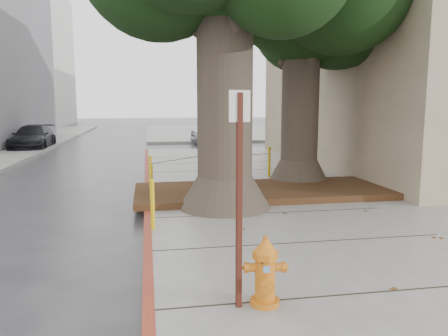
# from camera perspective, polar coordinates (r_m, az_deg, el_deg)

# --- Properties ---
(ground) EXTENTS (140.00, 140.00, 0.00)m
(ground) POSITION_cam_1_polar(r_m,az_deg,el_deg) (7.33, 6.25, -10.97)
(ground) COLOR #28282B
(ground) RESTS_ON ground
(sidewalk_far) EXTENTS (16.00, 20.00, 0.15)m
(sidewalk_far) POSITION_cam_1_polar(r_m,az_deg,el_deg) (37.56, 2.24, 4.79)
(sidewalk_far) COLOR slate
(sidewalk_far) RESTS_ON ground
(curb_red) EXTENTS (0.14, 26.00, 0.16)m
(curb_red) POSITION_cam_1_polar(r_m,az_deg,el_deg) (9.43, -9.97, -6.16)
(curb_red) COLOR maroon
(curb_red) RESTS_ON ground
(planter_bed) EXTENTS (6.40, 2.60, 0.16)m
(planter_bed) POSITION_cam_1_polar(r_m,az_deg,el_deg) (11.13, 5.11, -3.01)
(planter_bed) COLOR black
(planter_bed) RESTS_ON sidewalk_main
(building_far_white) EXTENTS (12.00, 18.00, 15.00)m
(building_far_white) POSITION_cam_1_polar(r_m,az_deg,el_deg) (54.01, -26.87, 12.89)
(building_far_white) COLOR silver
(building_far_white) RESTS_ON ground
(building_side_white) EXTENTS (10.00, 10.00, 9.00)m
(building_side_white) POSITION_cam_1_polar(r_m,az_deg,el_deg) (37.31, 19.15, 11.12)
(building_side_white) COLOR silver
(building_side_white) RESTS_ON ground
(building_side_grey) EXTENTS (12.00, 14.00, 12.00)m
(building_side_grey) POSITION_cam_1_polar(r_m,az_deg,el_deg) (45.60, 22.25, 12.27)
(building_side_grey) COLOR slate
(building_side_grey) RESTS_ON ground
(tree_far) EXTENTS (4.50, 3.80, 7.17)m
(tree_far) POSITION_cam_1_polar(r_m,az_deg,el_deg) (13.07, 11.49, 19.68)
(tree_far) COLOR #4C3F33
(tree_far) RESTS_ON sidewalk_main
(bollard_ring) EXTENTS (3.79, 5.39, 0.95)m
(bollard_ring) POSITION_cam_1_polar(r_m,az_deg,el_deg) (11.20, -4.27, -0.68)
(bollard_ring) COLOR gold
(bollard_ring) RESTS_ON sidewalk_main
(fire_hydrant) EXTENTS (0.43, 0.40, 0.81)m
(fire_hydrant) POSITION_cam_1_polar(r_m,az_deg,el_deg) (5.09, 5.40, -13.31)
(fire_hydrant) COLOR orange
(fire_hydrant) RESTS_ON sidewalk_main
(signpost) EXTENTS (0.24, 0.07, 2.42)m
(signpost) POSITION_cam_1_polar(r_m,az_deg,el_deg) (4.74, 1.99, -2.63)
(signpost) COLOR #471911
(signpost) RESTS_ON sidewalk_main
(car_silver) EXTENTS (3.54, 1.57, 1.18)m
(car_silver) POSITION_cam_1_polar(r_m,az_deg,el_deg) (26.34, -0.61, 4.40)
(car_silver) COLOR #AEAEB3
(car_silver) RESTS_ON ground
(car_red) EXTENTS (3.85, 1.64, 1.23)m
(car_red) POSITION_cam_1_polar(r_m,az_deg,el_deg) (30.14, 18.91, 4.50)
(car_red) COLOR maroon
(car_red) RESTS_ON ground
(car_dark) EXTENTS (1.86, 4.45, 1.28)m
(car_dark) POSITION_cam_1_polar(r_m,az_deg,el_deg) (25.46, -23.70, 3.67)
(car_dark) COLOR black
(car_dark) RESTS_ON ground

